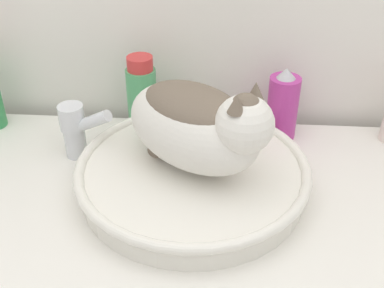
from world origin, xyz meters
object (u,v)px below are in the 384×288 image
object	(u,v)px
faucet	(76,128)
mouthwash_bottle	(142,97)
cat	(198,123)
spray_bottle_trigger	(283,106)

from	to	relation	value
faucet	mouthwash_bottle	world-z (taller)	mouthwash_bottle
cat	faucet	distance (m)	0.28
spray_bottle_trigger	faucet	bearing A→B (deg)	-165.48
faucet	spray_bottle_trigger	world-z (taller)	spray_bottle_trigger
faucet	spray_bottle_trigger	distance (m)	0.43
cat	mouthwash_bottle	bearing A→B (deg)	157.91
mouthwash_bottle	cat	bearing A→B (deg)	-56.81
cat	mouthwash_bottle	world-z (taller)	cat
faucet	mouthwash_bottle	distance (m)	0.16
faucet	mouthwash_bottle	bearing A→B (deg)	63.53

